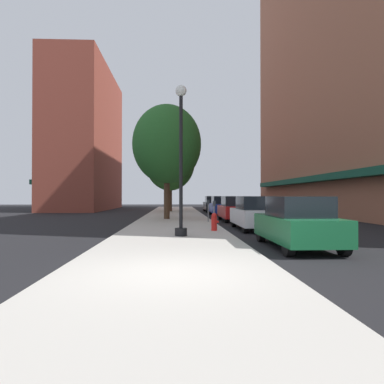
# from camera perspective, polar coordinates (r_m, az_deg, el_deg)

# --- Properties ---
(ground_plane) EXTENTS (90.00, 90.00, 0.00)m
(ground_plane) POSITION_cam_1_polar(r_m,az_deg,el_deg) (25.58, 6.18, -4.39)
(ground_plane) COLOR black
(sidewalk_slab) EXTENTS (4.80, 50.00, 0.12)m
(sidewalk_slab) POSITION_cam_1_polar(r_m,az_deg,el_deg) (26.28, -2.84, -4.16)
(sidewalk_slab) COLOR #B7B2A8
(sidewalk_slab) RESTS_ON ground
(building_right_brick) EXTENTS (6.80, 40.00, 29.77)m
(building_right_brick) POSITION_cam_1_polar(r_m,az_deg,el_deg) (35.34, 24.30, 21.32)
(building_right_brick) COLOR #9E6047
(building_right_brick) RESTS_ON ground
(building_far_background) EXTENTS (6.80, 18.00, 17.15)m
(building_far_background) POSITION_cam_1_polar(r_m,az_deg,el_deg) (46.13, -16.67, 7.97)
(building_far_background) COLOR brown
(building_far_background) RESTS_ON ground
(lamppost) EXTENTS (0.48, 0.48, 5.90)m
(lamppost) POSITION_cam_1_polar(r_m,az_deg,el_deg) (13.90, -1.79, 5.67)
(lamppost) COLOR black
(lamppost) RESTS_ON sidewalk_slab
(fire_hydrant) EXTENTS (0.33, 0.26, 0.79)m
(fire_hydrant) POSITION_cam_1_polar(r_m,az_deg,el_deg) (15.93, 3.60, -4.80)
(fire_hydrant) COLOR red
(fire_hydrant) RESTS_ON sidewalk_slab
(parking_meter_near) EXTENTS (0.14, 0.09, 1.31)m
(parking_meter_near) POSITION_cam_1_polar(r_m,az_deg,el_deg) (21.32, 2.62, -2.59)
(parking_meter_near) COLOR slate
(parking_meter_near) RESTS_ON sidewalk_slab
(parking_meter_far) EXTENTS (0.14, 0.09, 1.31)m
(parking_meter_far) POSITION_cam_1_polar(r_m,az_deg,el_deg) (17.96, 3.60, -2.95)
(parking_meter_far) COLOR slate
(parking_meter_far) RESTS_ON sidewalk_slab
(tree_near) EXTENTS (5.02, 5.02, 7.87)m
(tree_near) POSITION_cam_1_polar(r_m,az_deg,el_deg) (36.04, -3.56, 4.80)
(tree_near) COLOR #422D1E
(tree_near) RESTS_ON sidewalk_slab
(tree_mid) EXTENTS (4.68, 4.68, 7.79)m
(tree_mid) POSITION_cam_1_polar(r_m,az_deg,el_deg) (24.37, -4.07, 7.68)
(tree_mid) COLOR #422D1E
(tree_mid) RESTS_ON sidewalk_slab
(car_green) EXTENTS (1.80, 4.30, 1.66)m
(car_green) POSITION_cam_1_polar(r_m,az_deg,el_deg) (11.87, 16.56, -4.80)
(car_green) COLOR black
(car_green) RESTS_ON ground
(car_white) EXTENTS (1.80, 4.30, 1.66)m
(car_white) POSITION_cam_1_polar(r_m,az_deg,el_deg) (17.75, 10.07, -3.43)
(car_white) COLOR black
(car_white) RESTS_ON ground
(car_red) EXTENTS (1.80, 4.30, 1.66)m
(car_red) POSITION_cam_1_polar(r_m,az_deg,el_deg) (23.61, 6.90, -2.74)
(car_red) COLOR black
(car_red) RESTS_ON ground
(car_blue) EXTENTS (1.80, 4.30, 1.66)m
(car_blue) POSITION_cam_1_polar(r_m,az_deg,el_deg) (30.33, 4.79, -2.27)
(car_blue) COLOR black
(car_blue) RESTS_ON ground
(car_black) EXTENTS (1.80, 4.30, 1.66)m
(car_black) POSITION_cam_1_polar(r_m,az_deg,el_deg) (37.25, 3.41, -1.97)
(car_black) COLOR black
(car_black) RESTS_ON ground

